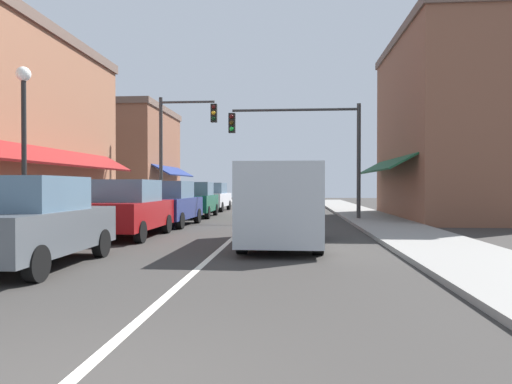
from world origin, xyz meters
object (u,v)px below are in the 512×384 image
Objects in this scene: parked_car_second_left at (129,209)px; traffic_signal_mast_arm at (310,139)px; parked_car_third_left at (170,204)px; parked_car_distant_left at (213,197)px; parked_car_far_left at (196,200)px; traffic_signal_left_corner at (178,139)px; parked_car_nearest_left at (33,222)px; van_in_lane at (282,202)px; street_lamp_left_near at (24,126)px.

traffic_signal_mast_arm reaches higher than parked_car_second_left.
parked_car_second_left and parked_car_third_left have the same top height.
parked_car_distant_left is 0.69× the size of traffic_signal_mast_arm.
traffic_signal_left_corner is at bearing -160.46° from parked_car_far_left.
parked_car_second_left is at bearing 88.86° from parked_car_nearest_left.
parked_car_distant_left is 17.20m from van_in_lane.
traffic_signal_left_corner is (-0.82, -0.32, 3.06)m from parked_car_far_left.
parked_car_nearest_left is at bearing -89.37° from parked_car_third_left.
parked_car_third_left is 7.14m from traffic_signal_mast_arm.
parked_car_nearest_left is 20.27m from parked_car_distant_left.
parked_car_distant_left is (-0.14, 5.73, 0.00)m from parked_car_far_left.
parked_car_second_left is at bearing 163.01° from van_in_lane.
traffic_signal_left_corner is (-0.70, 8.99, 3.06)m from parked_car_second_left.
traffic_signal_mast_arm reaches higher than street_lamp_left_near.
traffic_signal_mast_arm is at bearing 32.14° from parked_car_third_left.
van_in_lane is (4.74, 3.73, 0.27)m from parked_car_nearest_left.
parked_car_second_left is 15.03m from parked_car_distant_left.
parked_car_far_left is 6.60m from traffic_signal_mast_arm.
parked_car_distant_left is 6.81m from traffic_signal_left_corner.
parked_car_third_left is 0.69× the size of traffic_signal_mast_arm.
van_in_lane is 9.41m from traffic_signal_mast_arm.
traffic_signal_mast_arm is (5.80, 7.49, 2.83)m from parked_car_second_left.
parked_car_distant_left is at bearing 84.70° from street_lamp_left_near.
street_lamp_left_near is (-1.65, -17.81, 2.21)m from parked_car_distant_left.
van_in_lane is at bearing -96.87° from traffic_signal_mast_arm.
van_in_lane is at bearing -49.45° from parked_car_third_left.
parked_car_nearest_left is 0.69× the size of traffic_signal_left_corner.
parked_car_second_left is at bearing -88.23° from parked_car_distant_left.
street_lamp_left_near reaches higher than parked_car_third_left.
parked_car_distant_left is 0.91× the size of street_lamp_left_near.
traffic_signal_left_corner is (-0.68, 14.23, 3.06)m from parked_car_nearest_left.
parked_car_third_left and parked_car_far_left have the same top height.
van_in_lane is (4.59, -10.81, 0.27)m from parked_car_far_left.
parked_car_second_left is (0.02, 5.24, 0.00)m from parked_car_nearest_left.
parked_car_distant_left is at bearing 89.08° from parked_car_nearest_left.
street_lamp_left_near is (-1.79, -12.09, 2.21)m from parked_car_far_left.
parked_car_third_left is 10.88m from parked_car_distant_left.
parked_car_second_left is 4.96m from van_in_lane.
parked_car_far_left is 5.73m from parked_car_distant_left.
parked_car_third_left and parked_car_distant_left have the same top height.
van_in_lane reaches higher than parked_car_second_left.
van_in_lane reaches higher than parked_car_nearest_left.
street_lamp_left_near is (-1.67, -2.78, 2.21)m from parked_car_second_left.
traffic_signal_mast_arm is at bearing 83.83° from van_in_lane.
parked_car_third_left is (0.15, 4.16, 0.00)m from parked_car_second_left.
parked_car_second_left is at bearing 58.99° from street_lamp_left_near.
parked_car_distant_left is at bearing 90.04° from parked_car_second_left.
parked_car_nearest_left is at bearing -88.30° from parked_car_distant_left.
parked_car_distant_left is 0.69× the size of traffic_signal_left_corner.
parked_car_far_left is at bearing -86.88° from parked_car_distant_left.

